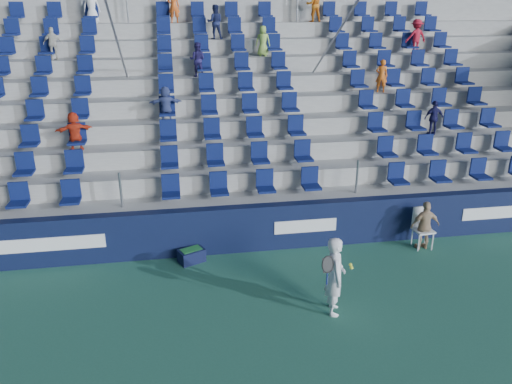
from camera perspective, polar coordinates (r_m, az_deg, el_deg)
ground at (r=10.17m, az=1.49°, el=-14.78°), size 70.00×70.00×0.00m
sponsor_wall at (r=12.54m, az=-1.15°, el=-4.17°), size 24.00×0.32×1.20m
grandstand at (r=16.84m, az=-3.71°, el=7.96°), size 24.00×8.17×6.63m
tennis_player at (r=10.17m, az=9.03°, el=-9.43°), size 0.69×0.67×1.67m
line_judge_chair at (r=13.45m, az=18.42°, el=-3.53°), size 0.49×0.50×1.05m
line_judge at (r=13.30m, az=18.75°, el=-3.64°), size 0.75×0.32×1.28m
ball_bin at (r=12.28m, az=-7.39°, el=-7.14°), size 0.71×0.60×0.34m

